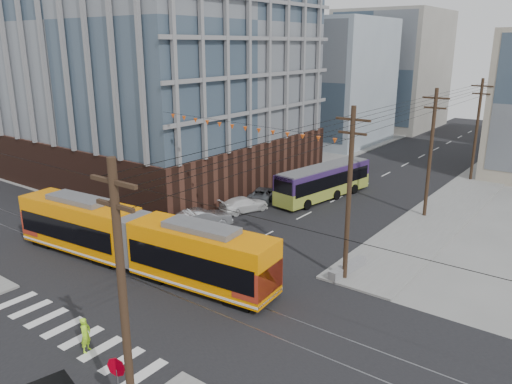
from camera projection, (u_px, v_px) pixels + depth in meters
ground at (119, 309)px, 28.20m from camera, size 160.00×160.00×0.00m
office_building at (150, 45)px, 54.41m from camera, size 30.00×25.00×28.60m
bg_bldg_nw_near at (320, 81)px, 75.33m from camera, size 18.00×16.00×18.00m
bg_bldg_nw_far at (391, 70)px, 88.68m from camera, size 16.00×18.00×20.00m
utility_pole_near at (124, 313)px, 17.15m from camera, size 0.30×0.30×11.00m
utility_pole_far at (506, 115)px, 64.77m from camera, size 0.30×0.30×11.00m
streetcar at (136, 240)px, 32.91m from camera, size 20.68×4.79×3.95m
city_bus at (324, 182)px, 48.09m from camera, size 4.31×11.86×3.29m
parked_car_silver at (201, 219)px, 40.19m from camera, size 3.41×5.34×1.66m
parked_car_white at (244, 204)px, 44.46m from camera, size 3.35×4.99×1.34m
parked_car_grey at (263, 194)px, 47.71m from camera, size 3.48×5.03×1.28m
pedestrian at (86, 335)px, 24.08m from camera, size 0.65×0.77×1.81m
jersey_barrier at (348, 269)px, 32.41m from camera, size 1.20×3.69×0.73m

